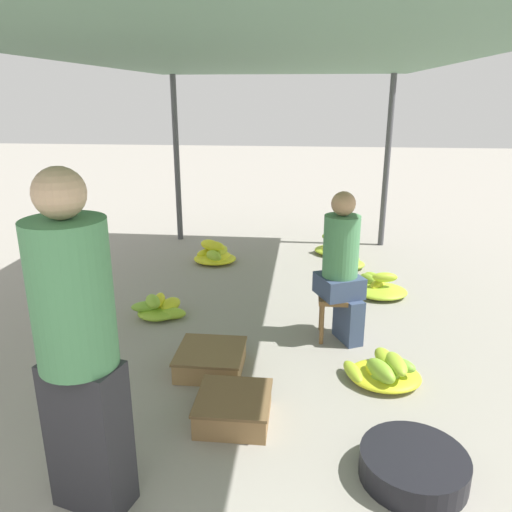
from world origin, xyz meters
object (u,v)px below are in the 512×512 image
vendor_foreground (78,346)px  banana_pile_left_0 (160,308)px  banana_pile_right_0 (334,246)px  banana_pile_right_2 (378,287)px  banana_pile_right_3 (384,372)px  vendor_seated (342,265)px  banana_pile_left_1 (215,255)px  crate_near (234,408)px  crate_mid (211,360)px  basin_black (413,466)px  banana_pile_right_1 (349,259)px  stool (338,303)px

vendor_foreground → banana_pile_left_0: bearing=98.0°
banana_pile_right_0 → banana_pile_right_2: (0.41, -1.37, -0.03)m
vendor_foreground → banana_pile_right_3: size_ratio=2.96×
vendor_seated → banana_pile_left_0: vendor_seated is taller
banana_pile_left_1 → crate_near: 3.26m
banana_pile_right_0 → crate_mid: bearing=-109.3°
vendor_foreground → crate_mid: bearing=75.5°
basin_black → crate_near: 1.15m
vendor_seated → crate_mid: size_ratio=2.55×
banana_pile_left_1 → crate_near: bearing=-77.5°
banana_pile_right_1 → crate_near: 3.30m
vendor_seated → banana_pile_right_0: vendor_seated is taller
vendor_foreground → crate_mid: size_ratio=3.45×
stool → basin_black: bearing=-78.5°
vendor_foreground → banana_pile_right_1: size_ratio=4.19×
banana_pile_right_1 → crate_mid: size_ratio=0.82×
vendor_foreground → banana_pile_right_3: bearing=38.3°
basin_black → banana_pile_left_0: banana_pile_left_0 is taller
banana_pile_left_0 → banana_pile_right_0: (1.75, 2.19, 0.02)m
basin_black → crate_near: crate_near is taller
basin_black → crate_near: bearing=159.0°
vendor_seated → crate_mid: vendor_seated is taller
stool → banana_pile_left_0: (-1.67, 0.25, -0.24)m
banana_pile_right_2 → crate_mid: bearing=-130.8°
banana_pile_right_3 → banana_pile_left_0: bearing=154.2°
vendor_foreground → banana_pile_right_0: (1.44, 4.46, -0.80)m
banana_pile_left_1 → crate_mid: (0.44, -2.57, -0.01)m
banana_pile_left_0 → banana_pile_left_1: 1.68m
vendor_foreground → banana_pile_left_0: (-0.32, 2.27, -0.83)m
banana_pile_right_1 → crate_mid: banana_pile_right_1 is taller
banana_pile_left_0 → banana_pile_right_2: (2.16, 0.82, -0.01)m
vendor_seated → crate_near: (-0.75, -1.26, -0.58)m
stool → banana_pile_left_1: size_ratio=0.74×
basin_black → banana_pile_right_1: banana_pile_right_1 is taller
vendor_foreground → vendor_seated: (1.37, 2.01, -0.24)m
basin_black → crate_near: (-1.07, 0.41, 0.01)m
banana_pile_right_1 → crate_mid: bearing=-115.9°
banana_pile_right_2 → stool: bearing=-114.7°
banana_pile_right_1 → banana_pile_right_2: (0.26, -0.82, -0.03)m
banana_pile_right_1 → banana_pile_right_0: bearing=105.4°
banana_pile_left_0 → banana_pile_right_1: banana_pile_right_1 is taller
banana_pile_right_3 → crate_near: banana_pile_right_3 is taller
stool → crate_mid: (-1.00, -0.65, -0.24)m
basin_black → banana_pile_right_0: 4.13m
stool → banana_pile_right_1: (0.24, 1.89, -0.21)m
stool → banana_pile_left_1: stool is taller
banana_pile_right_0 → banana_pile_right_2: 1.43m
crate_near → vendor_seated: bearing=59.3°
vendor_seated → vendor_foreground: bearing=-124.2°
basin_black → banana_pile_left_1: banana_pile_left_1 is taller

